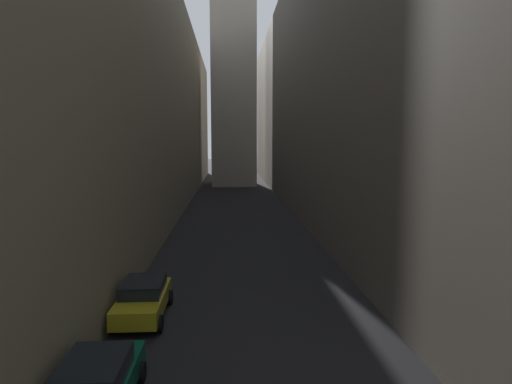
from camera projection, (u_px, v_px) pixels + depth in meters
ground_plane at (238, 217)px, 41.30m from camera, size 264.00×264.00×0.00m
building_block_left at (112, 101)px, 41.22m from camera, size 12.97×108.00×22.11m
building_block_right at (358, 88)px, 42.56m from camera, size 12.87×108.00×24.82m
parked_car_left_far at (143, 298)px, 17.65m from camera, size 1.98×4.14×1.53m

